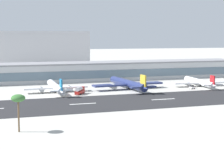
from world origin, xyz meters
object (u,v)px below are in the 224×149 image
terminal_building (107,71)px  airliner_red_tail_gate_2 (200,82)px  distant_hotel_block (37,50)px  airliner_gold_tail_gate_1 (129,84)px  service_baggage_tug_1 (192,87)px  airliner_blue_tail_gate_0 (56,87)px  service_fuel_truck_0 (80,90)px  palm_tree_1 (18,99)px

terminal_building → airliner_red_tail_gate_2: bearing=-49.3°
distant_hotel_block → airliner_red_tail_gate_2: 167.13m
airliner_gold_tail_gate_1 → service_baggage_tug_1: 36.51m
airliner_red_tail_gate_2 → service_baggage_tug_1: (-9.81, -7.41, -1.55)m
service_baggage_tug_1 → airliner_blue_tail_gate_0: bearing=-31.9°
terminal_building → airliner_red_tail_gate_2: terminal_building is taller
service_fuel_truck_0 → airliner_blue_tail_gate_0: bearing=82.5°
terminal_building → airliner_blue_tail_gate_0: size_ratio=4.58×
distant_hotel_block → palm_tree_1: distant_hotel_block is taller
service_fuel_truck_0 → palm_tree_1: bearing=-173.9°
airliner_blue_tail_gate_0 → service_fuel_truck_0: airliner_blue_tail_gate_0 is taller
airliner_gold_tail_gate_1 → palm_tree_1: bearing=134.4°
airliner_blue_tail_gate_0 → airliner_gold_tail_gate_1: airliner_gold_tail_gate_1 is taller
terminal_building → palm_tree_1: (-65.44, -124.14, 4.16)m
airliner_blue_tail_gate_0 → distant_hotel_block: bearing=-2.1°
terminal_building → service_fuel_truck_0: terminal_building is taller
terminal_building → airliner_red_tail_gate_2: 66.79m
airliner_gold_tail_gate_1 → palm_tree_1: palm_tree_1 is taller
airliner_blue_tail_gate_0 → palm_tree_1: palm_tree_1 is taller
distant_hotel_block → palm_tree_1: (-25.66, -217.74, -7.01)m
distant_hotel_block → airliner_blue_tail_gate_0: size_ratio=2.13×
airliner_gold_tail_gate_1 → service_fuel_truck_0: size_ratio=5.60×
service_fuel_truck_0 → distant_hotel_block: bearing=35.9°
airliner_red_tail_gate_2 → service_fuel_truck_0: bearing=99.0°
airliner_red_tail_gate_2 → terminal_building: bearing=44.6°
airliner_red_tail_gate_2 → palm_tree_1: size_ratio=3.27×
airliner_gold_tail_gate_1 → palm_tree_1: (-63.83, -75.17, 7.21)m
terminal_building → airliner_red_tail_gate_2: (43.53, -50.53, -3.65)m
service_fuel_truck_0 → airliner_gold_tail_gate_1: bearing=-41.6°
airliner_blue_tail_gate_0 → palm_tree_1: size_ratio=3.61×
service_fuel_truck_0 → airliner_red_tail_gate_2: bearing=-51.9°
terminal_building → service_baggage_tug_1: terminal_building is taller
distant_hotel_block → service_fuel_truck_0: size_ratio=10.73×
distant_hotel_block → airliner_gold_tail_gate_1: size_ratio=1.91×
terminal_building → airliner_blue_tail_gate_0: terminal_building is taller
airliner_blue_tail_gate_0 → service_fuel_truck_0: 14.50m
palm_tree_1 → airliner_blue_tail_gate_0: bearing=73.4°
distant_hotel_block → service_baggage_tug_1: bearing=-64.1°
airliner_red_tail_gate_2 → service_fuel_truck_0: airliner_red_tail_gate_2 is taller
airliner_blue_tail_gate_0 → palm_tree_1: 79.80m
airliner_red_tail_gate_2 → palm_tree_1: (-108.97, -73.61, 7.81)m
terminal_building → airliner_blue_tail_gate_0: 64.38m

